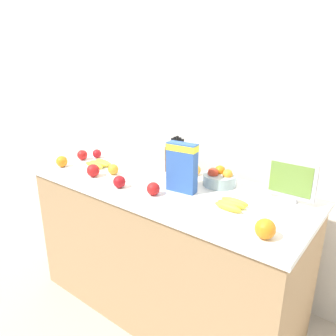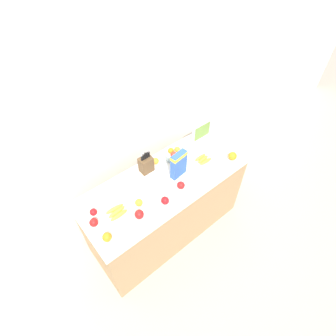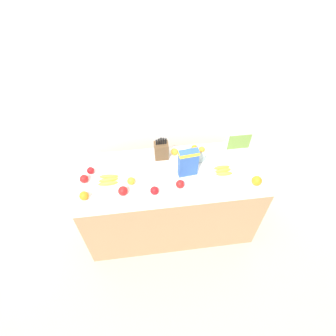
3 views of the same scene
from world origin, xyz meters
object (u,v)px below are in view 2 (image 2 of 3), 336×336
object	(u,v)px
banana_bunch_right	(203,159)
apple_front	(139,214)
orange_mid_left	(139,203)
apple_near_bananas	(181,185)
knife_block	(146,164)
apple_by_knife_block	(93,212)
orange_front_left	(107,237)
orange_by_cereal	(156,161)
apple_rightmost	(165,201)
cereal_box	(179,164)
small_monitor	(201,131)
apple_rear	(94,222)
banana_bunch_left	(117,212)
orange_front_center	(233,156)
fruit_bowl	(174,154)

from	to	relation	value
banana_bunch_right	apple_front	distance (m)	0.92
orange_mid_left	apple_near_bananas	bearing A→B (deg)	-12.46
banana_bunch_right	orange_mid_left	size ratio (longest dim) A/B	2.22
banana_bunch_right	knife_block	bearing A→B (deg)	153.85
banana_bunch_right	apple_by_knife_block	size ratio (longest dim) A/B	2.37
orange_front_left	orange_by_cereal	bearing A→B (deg)	27.37
orange_by_cereal	apple_rightmost	bearing A→B (deg)	-118.11
apple_by_knife_block	cereal_box	bearing A→B (deg)	-8.04
small_monitor	apple_rear	bearing A→B (deg)	-172.10
knife_block	apple_rightmost	distance (m)	0.44
banana_bunch_left	orange_mid_left	xyz separation A→B (m)	(0.20, -0.05, 0.02)
banana_bunch_left	orange_front_center	distance (m)	1.30
apple_by_knife_block	orange_mid_left	size ratio (longest dim) A/B	0.94
knife_block	orange_front_left	xyz separation A→B (m)	(-0.69, -0.41, -0.05)
apple_front	orange_front_left	distance (m)	0.32
banana_bunch_left	apple_rightmost	distance (m)	0.44
banana_bunch_right	orange_front_center	bearing A→B (deg)	-35.54
apple_near_bananas	apple_front	bearing A→B (deg)	-178.43
knife_block	apple_by_knife_block	size ratio (longest dim) A/B	4.29
orange_front_left	orange_mid_left	xyz separation A→B (m)	(0.39, 0.11, -0.00)
orange_by_cereal	fruit_bowl	bearing A→B (deg)	-13.37
orange_mid_left	orange_front_left	bearing A→B (deg)	-163.92
apple_by_knife_block	apple_rear	xyz separation A→B (m)	(-0.05, -0.09, 0.00)
apple_front	orange_mid_left	bearing A→B (deg)	55.84
apple_rightmost	orange_front_left	xyz separation A→B (m)	(-0.59, 0.02, 0.00)
fruit_bowl	banana_bunch_right	size ratio (longest dim) A/B	1.29
small_monitor	apple_rear	distance (m)	1.47
knife_block	orange_mid_left	xyz separation A→B (m)	(-0.30, -0.29, -0.06)
apple_rear	orange_front_left	xyz separation A→B (m)	(0.02, -0.19, 0.00)
banana_bunch_right	orange_front_left	distance (m)	1.24
orange_front_left	orange_mid_left	world-z (taller)	orange_front_left
fruit_bowl	banana_bunch_left	world-z (taller)	fruit_bowl
cereal_box	banana_bunch_left	xyz separation A→B (m)	(-0.71, 0.00, -0.14)
banana_bunch_left	orange_front_center	world-z (taller)	orange_front_center
banana_bunch_left	orange_mid_left	bearing A→B (deg)	-14.54
orange_by_cereal	apple_near_bananas	bearing A→B (deg)	-91.82
apple_near_bananas	banana_bunch_right	bearing A→B (deg)	16.35
orange_front_center	fruit_bowl	bearing A→B (deg)	137.51
apple_near_bananas	banana_bunch_left	bearing A→B (deg)	166.86
knife_block	small_monitor	distance (m)	0.75
small_monitor	fruit_bowl	distance (m)	0.42
cereal_box	orange_mid_left	size ratio (longest dim) A/B	4.05
orange_by_cereal	apple_rear	bearing A→B (deg)	-164.39
orange_front_left	orange_mid_left	distance (m)	0.41
cereal_box	orange_front_left	distance (m)	0.93
orange_front_center	orange_by_cereal	xyz separation A→B (m)	(-0.66, 0.46, -0.01)
cereal_box	banana_bunch_right	size ratio (longest dim) A/B	1.82
apple_front	apple_rear	xyz separation A→B (m)	(-0.34, 0.18, -0.00)
knife_block	orange_mid_left	size ratio (longest dim) A/B	4.01
small_monitor	banana_bunch_right	size ratio (longest dim) A/B	1.65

